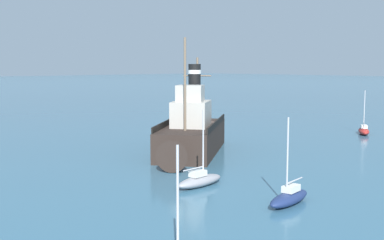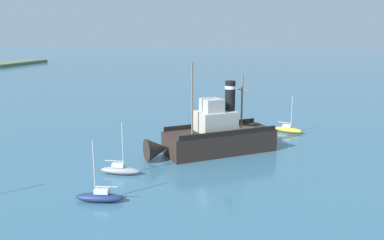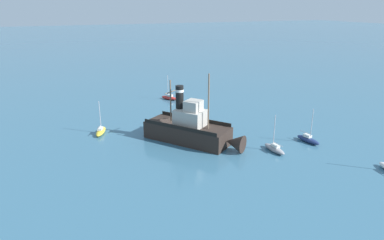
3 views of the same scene
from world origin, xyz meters
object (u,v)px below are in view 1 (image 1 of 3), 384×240
old_tugboat (191,133)px  sailboat_grey (200,180)px  sailboat_yellow (175,128)px  sailboat_red (364,130)px  sailboat_navy (289,197)px

old_tugboat → sailboat_grey: size_ratio=2.77×
sailboat_grey → old_tugboat: bearing=-40.3°
sailboat_yellow → old_tugboat: bearing=144.5°
sailboat_yellow → sailboat_red: bearing=-137.8°
sailboat_grey → sailboat_red: 29.96m
sailboat_yellow → sailboat_red: 21.25m
old_tugboat → sailboat_yellow: (11.19, -7.99, -1.40)m
old_tugboat → sailboat_navy: 16.40m
sailboat_red → sailboat_navy: same height
old_tugboat → sailboat_navy: size_ratio=2.77×
sailboat_yellow → sailboat_red: same height
sailboat_grey → sailboat_red: same height
sailboat_yellow → sailboat_navy: size_ratio=1.00×
old_tugboat → sailboat_yellow: bearing=-35.5°
sailboat_red → sailboat_grey: bearing=98.0°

